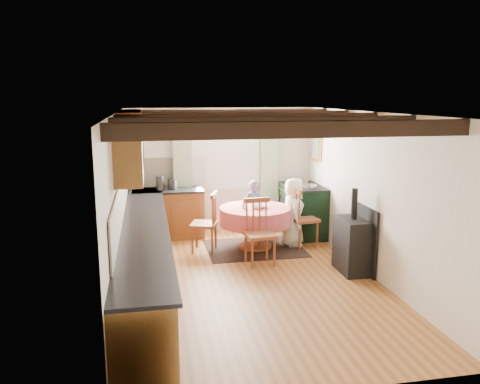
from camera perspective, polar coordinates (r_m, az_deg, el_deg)
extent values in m
cube|color=#AC692C|center=(7.10, 1.25, -10.40)|extent=(3.60, 5.50, 0.00)
cube|color=white|center=(6.60, 1.34, 9.34)|extent=(3.60, 5.50, 0.00)
cube|color=silver|center=(9.41, -2.27, 2.59)|extent=(3.60, 0.00, 2.40)
cube|color=silver|center=(4.21, 9.39, -8.70)|extent=(3.60, 0.00, 2.40)
cube|color=silver|center=(6.61, -14.13, -1.50)|extent=(0.00, 5.50, 2.40)
cube|color=silver|center=(7.34, 15.16, -0.30)|extent=(0.00, 5.50, 2.40)
cube|color=black|center=(4.67, 6.62, 7.33)|extent=(3.60, 0.16, 0.16)
cube|color=black|center=(5.63, 3.53, 8.06)|extent=(3.60, 0.16, 0.16)
cube|color=black|center=(6.61, 1.34, 8.56)|extent=(3.60, 0.16, 0.16)
cube|color=black|center=(7.58, -0.29, 8.92)|extent=(3.60, 0.16, 0.16)
cube|color=black|center=(8.57, -1.55, 9.19)|extent=(3.60, 0.16, 0.16)
cube|color=beige|center=(6.91, -13.84, -0.95)|extent=(0.02, 4.50, 0.55)
cube|color=beige|center=(9.30, -8.36, 2.37)|extent=(1.40, 0.02, 0.55)
cube|color=brown|center=(6.81, -11.28, -7.66)|extent=(0.60, 5.30, 0.88)
cube|color=brown|center=(9.17, -8.45, -2.61)|extent=(1.30, 0.60, 0.88)
cube|color=black|center=(6.67, -11.26, -3.91)|extent=(0.64, 5.30, 0.04)
cube|color=black|center=(9.05, -8.53, 0.19)|extent=(1.30, 0.64, 0.04)
cube|color=brown|center=(7.68, -12.68, 5.98)|extent=(0.34, 1.80, 0.90)
cube|color=brown|center=(6.19, -13.01, 4.28)|extent=(0.34, 0.90, 0.70)
cube|color=white|center=(9.36, -1.67, 5.02)|extent=(1.34, 0.03, 1.54)
cube|color=white|center=(9.37, -1.67, 5.02)|extent=(1.20, 0.01, 1.40)
cube|color=#8DA17F|center=(9.25, -6.77, 1.74)|extent=(0.35, 0.10, 2.10)
cube|color=#8DA17F|center=(9.52, 3.49, 2.07)|extent=(0.35, 0.10, 2.10)
cylinder|color=black|center=(9.23, -1.60, 8.66)|extent=(2.00, 0.03, 0.03)
cube|color=gold|center=(9.35, 8.97, 5.49)|extent=(0.04, 0.50, 0.60)
cylinder|color=silver|center=(9.54, 4.01, 5.71)|extent=(0.30, 0.02, 0.30)
cube|color=black|center=(8.50, 1.75, -6.64)|extent=(1.66, 1.29, 0.01)
imported|color=#404554|center=(8.98, 1.54, -2.06)|extent=(0.45, 0.34, 1.10)
imported|color=white|center=(8.57, 6.30, -2.38)|extent=(0.48, 0.65, 1.22)
imported|color=silver|center=(8.30, 2.62, -1.68)|extent=(0.23, 0.23, 0.05)
imported|color=silver|center=(8.22, 2.00, -1.77)|extent=(0.23, 0.23, 0.06)
imported|color=silver|center=(8.22, 0.48, -1.64)|extent=(0.13, 0.13, 0.09)
cylinder|color=#262628|center=(9.00, -9.40, 1.06)|extent=(0.15, 0.15, 0.25)
cylinder|color=#262628|center=(9.03, -8.01, 0.91)|extent=(0.17, 0.17, 0.18)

